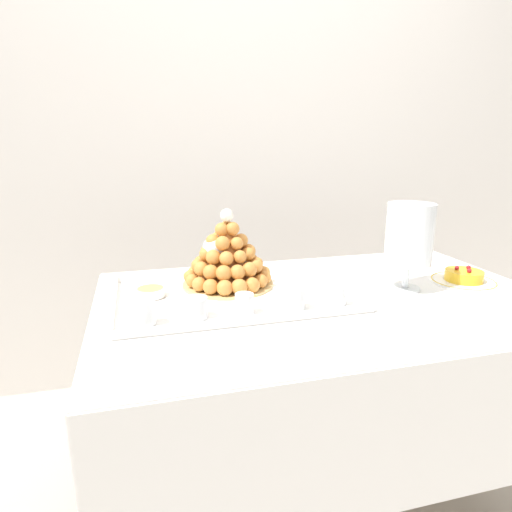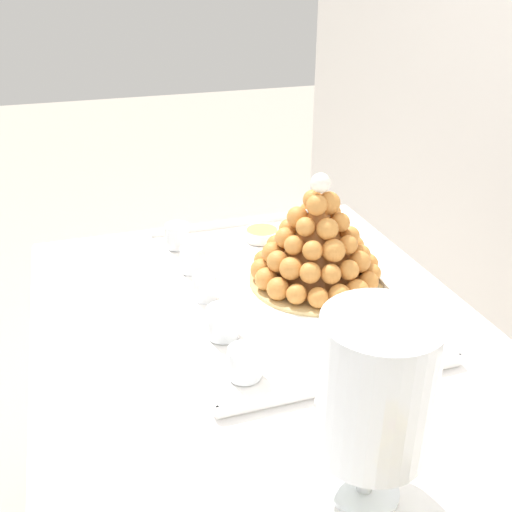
{
  "view_description": "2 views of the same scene",
  "coord_description": "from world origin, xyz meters",
  "px_view_note": "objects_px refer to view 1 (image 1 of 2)",
  "views": [
    {
      "loc": [
        -0.51,
        -1.12,
        1.22
      ],
      "look_at": [
        -0.21,
        0.0,
        0.92
      ],
      "focal_mm": 30.97,
      "sensor_mm": 36.0,
      "label": 1
    },
    {
      "loc": [
        0.74,
        -0.3,
        1.4
      ],
      "look_at": [
        -0.02,
        -0.05,
        0.99
      ],
      "focal_mm": 42.0,
      "sensor_mm": 36.0,
      "label": 2
    }
  ],
  "objects_px": {
    "croquembouche": "(228,258)",
    "dessert_cup_left": "(144,314)",
    "dessert_cup_mid_right": "(295,299)",
    "dessert_cup_right": "(336,295)",
    "creme_brulee_ramekin": "(151,292)",
    "macaron_goblet": "(409,235)",
    "fruit_tart_plate": "(464,278)",
    "dessert_cup_centre": "(244,304)",
    "wine_glass": "(216,250)",
    "dessert_cup_mid_left": "(197,308)",
    "serving_tray": "(234,295)"
  },
  "relations": [
    {
      "from": "croquembouche",
      "to": "dessert_cup_centre",
      "type": "xyz_separation_m",
      "value": [
        -0.0,
        -0.23,
        -0.06
      ]
    },
    {
      "from": "serving_tray",
      "to": "wine_glass",
      "type": "bearing_deg",
      "value": 110.13
    },
    {
      "from": "dessert_cup_left",
      "to": "dessert_cup_right",
      "type": "height_order",
      "value": "dessert_cup_left"
    },
    {
      "from": "dessert_cup_mid_right",
      "to": "fruit_tart_plate",
      "type": "bearing_deg",
      "value": 8.62
    },
    {
      "from": "dessert_cup_mid_left",
      "to": "dessert_cup_mid_right",
      "type": "distance_m",
      "value": 0.26
    },
    {
      "from": "dessert_cup_left",
      "to": "dessert_cup_mid_left",
      "type": "xyz_separation_m",
      "value": [
        0.13,
        0.01,
        -0.0
      ]
    },
    {
      "from": "dessert_cup_mid_left",
      "to": "fruit_tart_plate",
      "type": "relative_size",
      "value": 0.28
    },
    {
      "from": "macaron_goblet",
      "to": "fruit_tart_plate",
      "type": "bearing_deg",
      "value": 2.46
    },
    {
      "from": "dessert_cup_mid_right",
      "to": "dessert_cup_right",
      "type": "height_order",
      "value": "dessert_cup_mid_right"
    },
    {
      "from": "dessert_cup_mid_left",
      "to": "wine_glass",
      "type": "distance_m",
      "value": 0.27
    },
    {
      "from": "serving_tray",
      "to": "croquembouche",
      "type": "distance_m",
      "value": 0.13
    },
    {
      "from": "dessert_cup_centre",
      "to": "croquembouche",
      "type": "bearing_deg",
      "value": 88.83
    },
    {
      "from": "dessert_cup_mid_left",
      "to": "macaron_goblet",
      "type": "distance_m",
      "value": 0.66
    },
    {
      "from": "dessert_cup_mid_left",
      "to": "creme_brulee_ramekin",
      "type": "relative_size",
      "value": 0.67
    },
    {
      "from": "creme_brulee_ramekin",
      "to": "wine_glass",
      "type": "xyz_separation_m",
      "value": [
        0.2,
        0.04,
        0.1
      ]
    },
    {
      "from": "croquembouche",
      "to": "dessert_cup_mid_right",
      "type": "xyz_separation_m",
      "value": [
        0.13,
        -0.23,
        -0.06
      ]
    },
    {
      "from": "fruit_tart_plate",
      "to": "wine_glass",
      "type": "xyz_separation_m",
      "value": [
        -0.77,
        0.15,
        0.11
      ]
    },
    {
      "from": "serving_tray",
      "to": "fruit_tart_plate",
      "type": "bearing_deg",
      "value": -4.24
    },
    {
      "from": "wine_glass",
      "to": "dessert_cup_centre",
      "type": "bearing_deg",
      "value": -82.98
    },
    {
      "from": "fruit_tart_plate",
      "to": "dessert_cup_centre",
      "type": "bearing_deg",
      "value": -173.02
    },
    {
      "from": "dessert_cup_centre",
      "to": "macaron_goblet",
      "type": "bearing_deg",
      "value": 8.85
    },
    {
      "from": "creme_brulee_ramekin",
      "to": "fruit_tart_plate",
      "type": "relative_size",
      "value": 0.41
    },
    {
      "from": "serving_tray",
      "to": "dessert_cup_centre",
      "type": "distance_m",
      "value": 0.15
    },
    {
      "from": "dessert_cup_centre",
      "to": "fruit_tart_plate",
      "type": "xyz_separation_m",
      "value": [
        0.74,
        0.09,
        -0.02
      ]
    },
    {
      "from": "dessert_cup_centre",
      "to": "dessert_cup_right",
      "type": "distance_m",
      "value": 0.26
    },
    {
      "from": "dessert_cup_centre",
      "to": "wine_glass",
      "type": "height_order",
      "value": "wine_glass"
    },
    {
      "from": "croquembouche",
      "to": "dessert_cup_left",
      "type": "xyz_separation_m",
      "value": [
        -0.25,
        -0.24,
        -0.06
      ]
    },
    {
      "from": "dessert_cup_centre",
      "to": "creme_brulee_ramekin",
      "type": "relative_size",
      "value": 0.64
    },
    {
      "from": "dessert_cup_left",
      "to": "dessert_cup_mid_right",
      "type": "height_order",
      "value": "same"
    },
    {
      "from": "macaron_goblet",
      "to": "wine_glass",
      "type": "relative_size",
      "value": 1.61
    },
    {
      "from": "serving_tray",
      "to": "creme_brulee_ramekin",
      "type": "bearing_deg",
      "value": 168.25
    },
    {
      "from": "dessert_cup_mid_right",
      "to": "creme_brulee_ramekin",
      "type": "relative_size",
      "value": 0.69
    },
    {
      "from": "macaron_goblet",
      "to": "fruit_tart_plate",
      "type": "height_order",
      "value": "macaron_goblet"
    },
    {
      "from": "dessert_cup_left",
      "to": "macaron_goblet",
      "type": "relative_size",
      "value": 0.21
    },
    {
      "from": "croquembouche",
      "to": "serving_tray",
      "type": "bearing_deg",
      "value": -90.02
    },
    {
      "from": "dessert_cup_mid_left",
      "to": "dessert_cup_right",
      "type": "distance_m",
      "value": 0.38
    },
    {
      "from": "serving_tray",
      "to": "dessert_cup_centre",
      "type": "height_order",
      "value": "dessert_cup_centre"
    },
    {
      "from": "serving_tray",
      "to": "dessert_cup_right",
      "type": "relative_size",
      "value": 12.15
    },
    {
      "from": "dessert_cup_mid_right",
      "to": "macaron_goblet",
      "type": "distance_m",
      "value": 0.42
    },
    {
      "from": "croquembouche",
      "to": "dessert_cup_left",
      "type": "bearing_deg",
      "value": -136.75
    },
    {
      "from": "dessert_cup_mid_left",
      "to": "fruit_tart_plate",
      "type": "bearing_deg",
      "value": 5.81
    },
    {
      "from": "creme_brulee_ramekin",
      "to": "dessert_cup_centre",
      "type": "bearing_deg",
      "value": -40.36
    },
    {
      "from": "macaron_goblet",
      "to": "dessert_cup_right",
      "type": "bearing_deg",
      "value": -163.5
    },
    {
      "from": "creme_brulee_ramekin",
      "to": "dessert_cup_mid_left",
      "type": "bearing_deg",
      "value": -60.88
    },
    {
      "from": "dessert_cup_mid_left",
      "to": "dessert_cup_centre",
      "type": "distance_m",
      "value": 0.12
    },
    {
      "from": "dessert_cup_mid_right",
      "to": "dessert_cup_right",
      "type": "xyz_separation_m",
      "value": [
        0.12,
        0.0,
        -0.0
      ]
    },
    {
      "from": "dessert_cup_mid_left",
      "to": "creme_brulee_ramekin",
      "type": "height_order",
      "value": "dessert_cup_mid_left"
    },
    {
      "from": "dessert_cup_mid_left",
      "to": "dessert_cup_mid_right",
      "type": "xyz_separation_m",
      "value": [
        0.26,
        -0.0,
        0.0
      ]
    },
    {
      "from": "dessert_cup_left",
      "to": "fruit_tart_plate",
      "type": "bearing_deg",
      "value": 5.58
    },
    {
      "from": "dessert_cup_mid_right",
      "to": "dessert_cup_right",
      "type": "bearing_deg",
      "value": 1.7
    }
  ]
}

